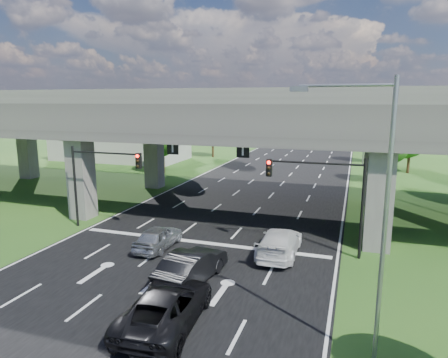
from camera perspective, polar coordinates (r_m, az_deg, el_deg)
The scene contains 19 objects.
ground at distance 23.74m, azimuth -6.72°, elevation -11.78°, with size 160.00×160.00×0.00m, color #234E19.
road at distance 32.53m, azimuth 0.76°, elevation -5.29°, with size 18.00×120.00×0.03m, color black.
overpass at distance 33.14m, azimuth 1.85°, elevation 8.90°, with size 80.00×15.00×10.00m.
warehouse at distance 65.60m, azimuth -14.50°, elevation 4.48°, with size 20.00×10.00×4.00m, color #9E9E99.
signal_right at distance 24.27m, azimuth 14.19°, elevation -1.16°, with size 5.76×0.54×6.00m.
signal_left at distance 29.73m, azimuth -17.43°, elevation 0.89°, with size 5.76×0.54×6.00m.
streetlight_near at distance 14.17m, azimuth 20.59°, elevation -3.34°, with size 3.38×0.25×10.00m.
streetlight_far at distance 43.88m, azimuth 19.30°, elevation 6.12°, with size 3.38×0.25×10.00m.
streetlight_beyond at distance 59.84m, azimuth 19.14°, elevation 7.31°, with size 3.38×0.25×10.00m.
tree_left_near at distance 51.56m, azimuth -8.73°, elevation 6.13°, with size 4.50×4.50×7.80m.
tree_left_mid at distance 60.08m, azimuth -7.80°, elevation 6.23°, with size 3.91×3.90×6.76m.
tree_left_far at distance 65.80m, azimuth -1.57°, elevation 7.59°, with size 4.80×4.80×8.32m.
tree_right_near at distance 48.12m, azimuth 22.66°, elevation 4.66°, with size 4.20×4.20×7.28m.
tree_right_mid at distance 56.37m, azimuth 25.13°, elevation 4.97°, with size 3.91×3.90×6.76m.
tree_right_far at distance 63.95m, azimuth 20.80°, elevation 6.49°, with size 4.50×4.50×7.80m.
car_silver at distance 25.70m, azimuth -9.37°, elevation -8.21°, with size 1.73×4.30×1.47m, color #B2B6BA.
car_dark at distance 21.00m, azimuth -4.63°, elevation -12.30°, with size 1.79×5.13×1.69m, color black.
car_white at distance 24.57m, azimuth 7.93°, elevation -8.93°, with size 2.23×5.49×1.59m, color silver.
car_trailing at distance 17.52m, azimuth -8.23°, elevation -17.52°, with size 2.72×5.89×1.64m, color black.
Camera 1 is at (9.42, -19.75, 9.22)m, focal length 32.00 mm.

